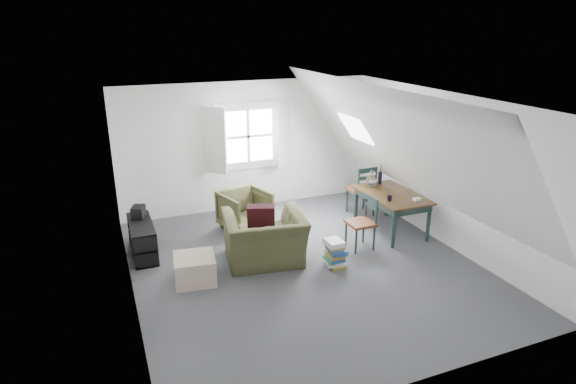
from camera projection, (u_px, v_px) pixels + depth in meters
name	position (u px, v px, depth m)	size (l,w,h in m)	color
floor	(304.00, 265.00, 7.37)	(5.50, 5.50, 0.00)	#47474B
ceiling	(306.00, 102.00, 6.54)	(5.50, 5.50, 0.00)	white
wall_back	(248.00, 146.00, 9.36)	(5.00, 5.00, 0.00)	white
wall_front	(423.00, 276.00, 4.55)	(5.00, 5.00, 0.00)	white
wall_left	(124.00, 213.00, 6.07)	(5.50, 5.50, 0.00)	white
wall_right	(445.00, 170.00, 7.84)	(5.50, 5.50, 0.00)	white
slope_left	(197.00, 165.00, 6.23)	(5.50, 5.50, 0.00)	white
slope_right	(398.00, 143.00, 7.33)	(5.50, 5.50, 0.00)	white
dormer_window	(249.00, 137.00, 9.23)	(1.71, 0.35, 1.30)	white
skylight	(356.00, 129.00, 8.48)	(0.55, 0.75, 0.04)	white
armchair_near	(265.00, 261.00, 7.50)	(1.19, 1.04, 0.78)	#404125
armchair_far	(245.00, 229.00, 8.69)	(0.76, 0.79, 0.72)	#404125
throw_pillow	(261.00, 217.00, 7.40)	(0.42, 0.12, 0.42)	#340E15
ottoman	(195.00, 269.00, 6.87)	(0.57, 0.57, 0.38)	tan
dining_table	(391.00, 199.00, 8.42)	(0.84, 1.39, 0.70)	#372413
demijohn	(371.00, 181.00, 8.69)	(0.21, 0.21, 0.30)	silver
vase_twigs	(380.00, 177.00, 8.87)	(0.07, 0.08, 0.58)	black
cup	(389.00, 201.00, 8.04)	(0.10, 0.10, 0.09)	black
paper_box	(417.00, 199.00, 8.06)	(0.13, 0.09, 0.04)	white
dining_chair_far	(362.00, 189.00, 9.16)	(0.46, 0.46, 0.99)	brown
dining_chair_near	(362.00, 222.00, 7.81)	(0.41, 0.41, 0.88)	brown
media_shelf	(143.00, 241.00, 7.62)	(0.35, 1.06, 0.54)	black
electronics_box	(138.00, 212.00, 7.75)	(0.18, 0.25, 0.20)	black
magazine_stack	(335.00, 253.00, 7.29)	(0.32, 0.37, 0.42)	#B29933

